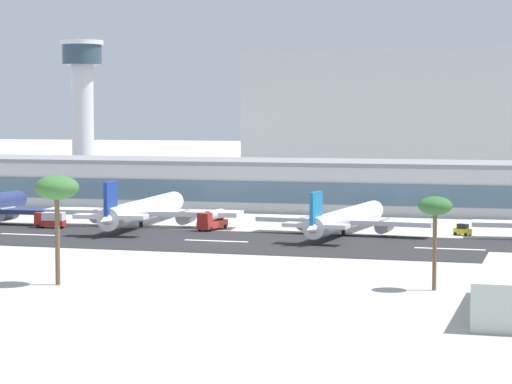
% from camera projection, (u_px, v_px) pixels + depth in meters
% --- Properties ---
extents(ground_plane, '(1400.00, 1400.00, 0.00)m').
position_uv_depth(ground_plane, '(218.00, 243.00, 193.45)').
color(ground_plane, '#B2AFA8').
extents(runway_strip, '(800.00, 33.03, 0.08)m').
position_uv_depth(runway_strip, '(222.00, 241.00, 195.87)').
color(runway_strip, '#262628').
rests_on(runway_strip, ground_plane).
extents(runway_centreline_dash_3, '(12.00, 1.20, 0.01)m').
position_uv_depth(runway_centreline_dash_3, '(29.00, 235.00, 206.50)').
color(runway_centreline_dash_3, white).
rests_on(runway_centreline_dash_3, runway_strip).
extents(runway_centreline_dash_4, '(12.00, 1.20, 0.01)m').
position_uv_depth(runway_centreline_dash_4, '(216.00, 241.00, 196.20)').
color(runway_centreline_dash_4, white).
rests_on(runway_centreline_dash_4, runway_strip).
extents(runway_centreline_dash_5, '(12.00, 1.20, 0.01)m').
position_uv_depth(runway_centreline_dash_5, '(450.00, 249.00, 184.70)').
color(runway_centreline_dash_5, white).
rests_on(runway_centreline_dash_5, runway_strip).
extents(terminal_building, '(194.51, 27.69, 11.82)m').
position_uv_depth(terminal_building, '(305.00, 185.00, 262.15)').
color(terminal_building, '#B7BABC').
rests_on(terminal_building, ground_plane).
extents(control_tower, '(12.12, 12.12, 43.78)m').
position_uv_depth(control_tower, '(83.00, 100.00, 309.90)').
color(control_tower, silver).
rests_on(control_tower, ground_plane).
extents(distant_hotel_block, '(145.96, 37.81, 43.07)m').
position_uv_depth(distant_hotel_block, '(480.00, 118.00, 341.13)').
color(distant_hotel_block, '#BCBCC1').
rests_on(distant_hotel_block, ground_plane).
extents(airliner_navy_tail_gate_1, '(41.13, 49.84, 10.40)m').
position_uv_depth(airliner_navy_tail_gate_1, '(141.00, 211.00, 220.69)').
color(airliner_navy_tail_gate_1, white).
rests_on(airliner_navy_tail_gate_1, ground_plane).
extents(airliner_blue_tail_gate_2, '(34.82, 44.93, 9.39)m').
position_uv_depth(airliner_blue_tail_gate_2, '(344.00, 220.00, 205.84)').
color(airliner_blue_tail_gate_2, silver).
rests_on(airliner_blue_tail_gate_2, ground_plane).
extents(service_box_truck_0, '(6.23, 3.24, 3.25)m').
position_uv_depth(service_box_truck_0, '(50.00, 219.00, 218.38)').
color(service_box_truck_0, '#B2231E').
rests_on(service_box_truck_0, ground_plane).
extents(service_baggage_tug_1, '(3.58, 2.90, 2.20)m').
position_uv_depth(service_baggage_tug_1, '(463.00, 230.00, 205.68)').
color(service_baggage_tug_1, gold).
rests_on(service_baggage_tug_1, ground_plane).
extents(service_fuel_truck_2, '(3.98, 8.81, 3.95)m').
position_uv_depth(service_fuel_truck_2, '(212.00, 220.00, 215.23)').
color(service_fuel_truck_2, '#B2231E').
rests_on(service_fuel_truck_2, ground_plane).
extents(palm_tree_0, '(4.47, 4.47, 12.32)m').
position_uv_depth(palm_tree_0, '(435.00, 208.00, 141.09)').
color(palm_tree_0, brown).
rests_on(palm_tree_0, ground_plane).
extents(palm_tree_1, '(5.94, 5.94, 14.80)m').
position_uv_depth(palm_tree_1, '(57.00, 190.00, 145.36)').
color(palm_tree_1, brown).
rests_on(palm_tree_1, ground_plane).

